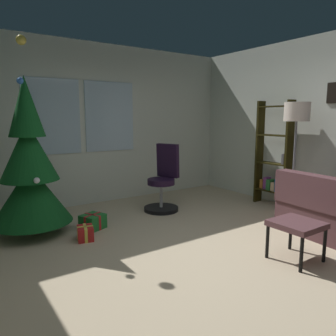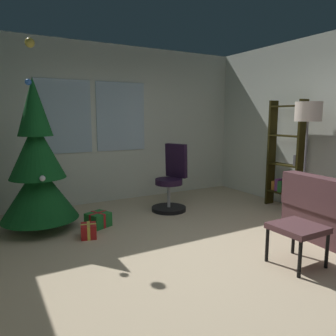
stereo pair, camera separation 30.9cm
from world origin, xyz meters
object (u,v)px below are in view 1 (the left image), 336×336
at_px(gift_box_red, 85,233).
at_px(floor_lamp, 297,119).
at_px(holiday_tree, 30,171).
at_px(bookshelf, 274,160).
at_px(gift_box_green, 93,222).
at_px(footstool, 297,227).
at_px(office_chair, 163,184).

height_order(gift_box_red, floor_lamp, floor_lamp).
xyz_separation_m(holiday_tree, gift_box_red, (0.48, -0.60, -0.75)).
xyz_separation_m(gift_box_red, bookshelf, (3.25, -0.27, 0.70)).
distance_m(gift_box_green, floor_lamp, 3.32).
bearing_deg(bookshelf, floor_lamp, -113.14).
bearing_deg(bookshelf, gift_box_green, 168.63).
height_order(footstool, holiday_tree, holiday_tree).
xyz_separation_m(footstool, office_chair, (-0.11, 2.38, 0.06)).
bearing_deg(bookshelf, office_chair, 154.48).
bearing_deg(holiday_tree, bookshelf, -13.03).
bearing_deg(footstool, gift_box_green, 123.18).
distance_m(gift_box_green, office_chair, 1.36).
relative_size(gift_box_green, bookshelf, 0.20).
distance_m(footstool, holiday_tree, 3.26).
bearing_deg(gift_box_red, office_chair, 19.79).
bearing_deg(gift_box_green, gift_box_red, -124.42).
relative_size(office_chair, bookshelf, 0.60).
height_order(gift_box_green, office_chair, office_chair).
height_order(office_chair, bookshelf, bookshelf).
bearing_deg(holiday_tree, footstool, -48.68).
xyz_separation_m(holiday_tree, office_chair, (2.02, -0.04, -0.41)).
relative_size(holiday_tree, bookshelf, 1.39).
height_order(footstool, office_chair, office_chair).
bearing_deg(office_chair, bookshelf, -25.52).
bearing_deg(office_chair, gift_box_green, -170.73).
bearing_deg(holiday_tree, floor_lamp, -22.06).
height_order(office_chair, floor_lamp, floor_lamp).
relative_size(footstool, bookshelf, 0.26).
bearing_deg(gift_box_green, footstool, -56.82).
distance_m(bookshelf, floor_lamp, 0.92).
xyz_separation_m(holiday_tree, floor_lamp, (3.50, -1.42, 0.65)).
height_order(holiday_tree, bookshelf, holiday_tree).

